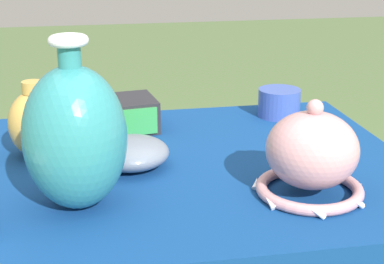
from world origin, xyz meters
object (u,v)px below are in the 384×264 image
(mosaic_tile_box, at_px, (121,115))
(pot_squat_cobalt, at_px, (279,103))
(jar_round_ochre, at_px, (36,123))
(bowl_shallow_slate, at_px, (132,153))
(vase_dome_bell, at_px, (312,157))
(vase_tall_bulbous, at_px, (75,137))

(mosaic_tile_box, distance_m, pot_squat_cobalt, 0.42)
(jar_round_ochre, distance_m, bowl_shallow_slate, 0.23)
(mosaic_tile_box, bearing_deg, vase_dome_bell, -61.42)
(vase_dome_bell, distance_m, pot_squat_cobalt, 0.49)
(bowl_shallow_slate, bearing_deg, jar_round_ochre, 152.37)
(vase_dome_bell, xyz_separation_m, pot_squat_cobalt, (0.10, 0.48, -0.04))
(pot_squat_cobalt, relative_size, bowl_shallow_slate, 0.71)
(jar_round_ochre, height_order, bowl_shallow_slate, jar_round_ochre)
(jar_round_ochre, bearing_deg, vase_tall_bulbous, -71.74)
(bowl_shallow_slate, bearing_deg, pot_squat_cobalt, 33.88)
(vase_tall_bulbous, height_order, mosaic_tile_box, vase_tall_bulbous)
(vase_dome_bell, bearing_deg, pot_squat_cobalt, 78.23)
(pot_squat_cobalt, bearing_deg, mosaic_tile_box, -175.09)
(pot_squat_cobalt, height_order, jar_round_ochre, jar_round_ochre)
(vase_dome_bell, height_order, jar_round_ochre, vase_dome_bell)
(vase_tall_bulbous, distance_m, pot_squat_cobalt, 0.70)
(mosaic_tile_box, relative_size, bowl_shallow_slate, 1.16)
(vase_tall_bulbous, bearing_deg, mosaic_tile_box, 75.38)
(vase_dome_bell, xyz_separation_m, jar_round_ochre, (-0.52, 0.30, -0.00))
(mosaic_tile_box, height_order, jar_round_ochre, jar_round_ochre)
(pot_squat_cobalt, bearing_deg, vase_tall_bulbous, -139.92)
(mosaic_tile_box, xyz_separation_m, bowl_shallow_slate, (0.00, -0.24, -0.01))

